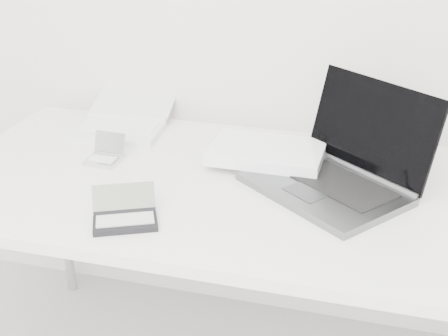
% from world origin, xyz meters
% --- Properties ---
extents(desk, '(1.60, 0.80, 0.73)m').
position_xyz_m(desk, '(0.00, 1.55, 0.68)').
color(desk, white).
rests_on(desk, ground).
extents(laptop_large, '(0.61, 0.50, 0.26)m').
position_xyz_m(laptop_large, '(0.17, 1.64, 0.77)').
color(laptop_large, '#5C5F62').
rests_on(laptop_large, desk).
extents(netbook_open_white, '(0.29, 0.37, 0.07)m').
position_xyz_m(netbook_open_white, '(-0.45, 1.83, 0.75)').
color(netbook_open_white, white).
rests_on(netbook_open_white, desk).
extents(pda_silver, '(0.09, 0.10, 0.07)m').
position_xyz_m(pda_silver, '(-0.40, 1.59, 0.75)').
color(pda_silver, silver).
rests_on(pda_silver, desk).
extents(palmtop_charcoal, '(0.18, 0.17, 0.07)m').
position_xyz_m(palmtop_charcoal, '(-0.21, 1.28, 0.75)').
color(palmtop_charcoal, black).
rests_on(palmtop_charcoal, desk).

